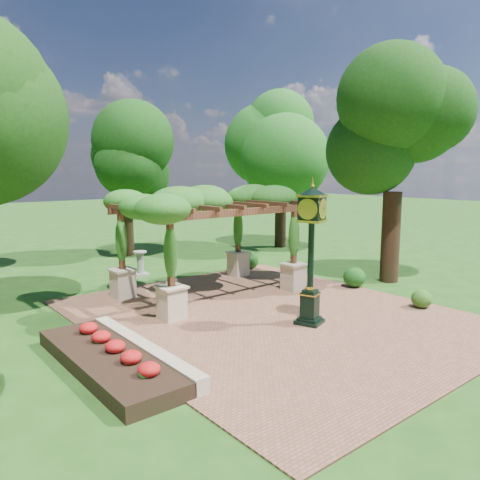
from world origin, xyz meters
TOP-DOWN VIEW (x-y plane):
  - ground at (0.00, 0.00)m, footprint 120.00×120.00m
  - brick_plaza at (0.00, 1.00)m, footprint 10.00×12.00m
  - border_wall at (-4.60, 0.50)m, footprint 0.35×5.00m
  - flower_bed at (-5.50, 0.50)m, footprint 1.50×5.00m
  - pedestal_clock at (0.33, -0.31)m, footprint 1.02×1.02m
  - pergola at (0.05, 4.25)m, footprint 6.23×4.01m
  - sundial at (-0.49, 8.62)m, footprint 0.67×0.67m
  - shrub_front at (4.33, -1.52)m, footprint 0.86×0.86m
  - shrub_mid at (4.84, 1.54)m, footprint 0.97×0.97m
  - shrub_back at (3.89, 6.61)m, footprint 0.85×0.85m
  - tree_north at (1.20, 13.41)m, footprint 4.10×4.10m
  - tree_east_far at (9.40, 10.32)m, footprint 4.65×4.65m
  - tree_east_near at (6.81, 1.33)m, footprint 4.13×4.13m

SIDE VIEW (x-z plane):
  - ground at x=0.00m, z-range 0.00..0.00m
  - brick_plaza at x=0.00m, z-range 0.00..0.04m
  - flower_bed at x=-5.50m, z-range 0.00..0.36m
  - border_wall at x=-4.60m, z-range 0.00..0.40m
  - shrub_front at x=4.33m, z-range 0.04..0.63m
  - shrub_back at x=3.89m, z-range 0.04..0.79m
  - shrub_mid at x=4.84m, z-range 0.04..0.80m
  - sundial at x=-0.49m, z-range -0.06..0.99m
  - pedestal_clock at x=0.33m, z-range 0.40..4.44m
  - pergola at x=0.05m, z-range 1.24..5.10m
  - tree_north at x=1.20m, z-range 1.36..8.75m
  - tree_east_far at x=9.40m, z-range 1.62..10.22m
  - tree_east_near at x=6.81m, z-range 1.71..11.03m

